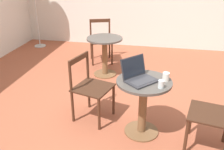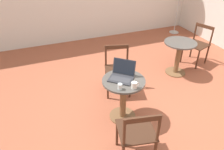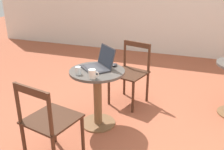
{
  "view_description": "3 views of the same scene",
  "coord_description": "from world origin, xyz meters",
  "px_view_note": "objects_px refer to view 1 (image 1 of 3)",
  "views": [
    {
      "loc": [
        -2.92,
        -0.3,
        1.97
      ],
      "look_at": [
        -0.11,
        0.28,
        0.66
      ],
      "focal_mm": 40.0,
      "sensor_mm": 36.0,
      "label": 1
    },
    {
      "loc": [
        -1.45,
        -2.58,
        2.51
      ],
      "look_at": [
        -0.32,
        0.31,
        0.54
      ],
      "focal_mm": 35.0,
      "sensor_mm": 36.0,
      "label": 2
    },
    {
      "loc": [
        0.79,
        -2.62,
        1.73
      ],
      "look_at": [
        -0.22,
        0.11,
        0.58
      ],
      "focal_mm": 40.0,
      "sensor_mm": 36.0,
      "label": 3
    }
  ],
  "objects_px": {
    "cafe_table_mid": "(105,50)",
    "chair_near_front": "(214,115)",
    "cafe_table_near": "(143,98)",
    "mouse": "(128,73)",
    "mug": "(166,77)",
    "chair_mid_right": "(101,40)",
    "chair_near_back": "(90,88)",
    "laptop": "(139,76)",
    "drinking_glass": "(161,84)"
  },
  "relations": [
    {
      "from": "cafe_table_near",
      "to": "cafe_table_mid",
      "type": "bearing_deg",
      "value": 27.51
    },
    {
      "from": "chair_near_back",
      "to": "drinking_glass",
      "type": "distance_m",
      "value": 1.01
    },
    {
      "from": "cafe_table_mid",
      "to": "chair_mid_right",
      "type": "bearing_deg",
      "value": 19.41
    },
    {
      "from": "cafe_table_near",
      "to": "drinking_glass",
      "type": "relative_size",
      "value": 8.17
    },
    {
      "from": "cafe_table_mid",
      "to": "chair_near_back",
      "type": "relative_size",
      "value": 0.82
    },
    {
      "from": "chair_near_back",
      "to": "chair_mid_right",
      "type": "relative_size",
      "value": 1.0
    },
    {
      "from": "cafe_table_near",
      "to": "chair_near_back",
      "type": "xyz_separation_m",
      "value": [
        0.2,
        0.71,
        -0.04
      ]
    },
    {
      "from": "chair_mid_right",
      "to": "cafe_table_near",
      "type": "bearing_deg",
      "value": -154.79
    },
    {
      "from": "chair_near_front",
      "to": "laptop",
      "type": "height_order",
      "value": "laptop"
    },
    {
      "from": "cafe_table_mid",
      "to": "chair_near_front",
      "type": "bearing_deg",
      "value": -137.62
    },
    {
      "from": "chair_near_front",
      "to": "mouse",
      "type": "relative_size",
      "value": 8.72
    },
    {
      "from": "cafe_table_near",
      "to": "chair_mid_right",
      "type": "distance_m",
      "value": 2.56
    },
    {
      "from": "drinking_glass",
      "to": "cafe_table_mid",
      "type": "bearing_deg",
      "value": 30.39
    },
    {
      "from": "drinking_glass",
      "to": "chair_near_back",
      "type": "bearing_deg",
      "value": 69.25
    },
    {
      "from": "chair_near_back",
      "to": "mouse",
      "type": "distance_m",
      "value": 0.58
    },
    {
      "from": "laptop",
      "to": "mug",
      "type": "relative_size",
      "value": 3.93
    },
    {
      "from": "chair_near_front",
      "to": "chair_mid_right",
      "type": "relative_size",
      "value": 1.0
    },
    {
      "from": "mug",
      "to": "cafe_table_near",
      "type": "bearing_deg",
      "value": 102.27
    },
    {
      "from": "mug",
      "to": "drinking_glass",
      "type": "distance_m",
      "value": 0.2
    },
    {
      "from": "chair_near_back",
      "to": "laptop",
      "type": "relative_size",
      "value": 1.88
    },
    {
      "from": "cafe_table_near",
      "to": "mouse",
      "type": "bearing_deg",
      "value": 55.29
    },
    {
      "from": "chair_near_back",
      "to": "chair_mid_right",
      "type": "xyz_separation_m",
      "value": [
        2.11,
        0.38,
        0.0
      ]
    },
    {
      "from": "mouse",
      "to": "drinking_glass",
      "type": "distance_m",
      "value": 0.49
    },
    {
      "from": "cafe_table_mid",
      "to": "cafe_table_near",
      "type": "bearing_deg",
      "value": -152.49
    },
    {
      "from": "mouse",
      "to": "mug",
      "type": "relative_size",
      "value": 0.85
    },
    {
      "from": "mouse",
      "to": "mug",
      "type": "height_order",
      "value": "mug"
    },
    {
      "from": "cafe_table_mid",
      "to": "mouse",
      "type": "bearing_deg",
      "value": -156.62
    },
    {
      "from": "cafe_table_mid",
      "to": "chair_near_back",
      "type": "bearing_deg",
      "value": -174.63
    },
    {
      "from": "chair_mid_right",
      "to": "mouse",
      "type": "height_order",
      "value": "chair_mid_right"
    },
    {
      "from": "chair_mid_right",
      "to": "mug",
      "type": "height_order",
      "value": "chair_mid_right"
    },
    {
      "from": "cafe_table_mid",
      "to": "drinking_glass",
      "type": "xyz_separation_m",
      "value": [
        -1.77,
        -1.04,
        0.27
      ]
    },
    {
      "from": "drinking_glass",
      "to": "mouse",
      "type": "bearing_deg",
      "value": 54.24
    },
    {
      "from": "mug",
      "to": "chair_near_front",
      "type": "bearing_deg",
      "value": -111.39
    },
    {
      "from": "cafe_table_near",
      "to": "cafe_table_mid",
      "type": "height_order",
      "value": "same"
    },
    {
      "from": "cafe_table_near",
      "to": "mouse",
      "type": "xyz_separation_m",
      "value": [
        0.14,
        0.21,
        0.24
      ]
    },
    {
      "from": "chair_near_back",
      "to": "drinking_glass",
      "type": "relative_size",
      "value": 9.91
    },
    {
      "from": "cafe_table_near",
      "to": "mug",
      "type": "distance_m",
      "value": 0.37
    },
    {
      "from": "cafe_table_near",
      "to": "mouse",
      "type": "height_order",
      "value": "mouse"
    },
    {
      "from": "cafe_table_near",
      "to": "laptop",
      "type": "xyz_separation_m",
      "value": [
        -0.0,
        0.06,
        0.28
      ]
    },
    {
      "from": "chair_near_back",
      "to": "laptop",
      "type": "height_order",
      "value": "laptop"
    },
    {
      "from": "cafe_table_mid",
      "to": "chair_near_front",
      "type": "xyz_separation_m",
      "value": [
        -1.79,
        -1.63,
        -0.04
      ]
    },
    {
      "from": "chair_near_front",
      "to": "chair_near_back",
      "type": "bearing_deg",
      "value": 76.46
    },
    {
      "from": "cafe_table_near",
      "to": "laptop",
      "type": "height_order",
      "value": "laptop"
    },
    {
      "from": "chair_near_front",
      "to": "laptop",
      "type": "bearing_deg",
      "value": 79.53
    },
    {
      "from": "laptop",
      "to": "cafe_table_near",
      "type": "bearing_deg",
      "value": -85.41
    },
    {
      "from": "cafe_table_near",
      "to": "drinking_glass",
      "type": "bearing_deg",
      "value": -126.86
    },
    {
      "from": "chair_near_back",
      "to": "chair_near_front",
      "type": "bearing_deg",
      "value": -103.54
    },
    {
      "from": "cafe_table_near",
      "to": "drinking_glass",
      "type": "height_order",
      "value": "drinking_glass"
    },
    {
      "from": "cafe_table_near",
      "to": "chair_mid_right",
      "type": "height_order",
      "value": "chair_mid_right"
    },
    {
      "from": "mouse",
      "to": "chair_mid_right",
      "type": "bearing_deg",
      "value": 22.15
    }
  ]
}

